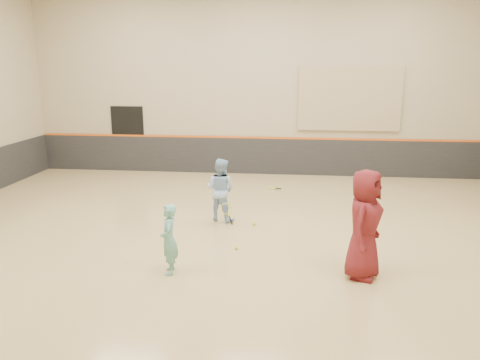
# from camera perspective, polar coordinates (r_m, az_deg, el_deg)

# --- Properties ---
(room) EXTENTS (15.04, 12.04, 6.22)m
(room) POSITION_cam_1_polar(r_m,az_deg,el_deg) (9.68, 0.15, -2.51)
(room) COLOR tan
(room) RESTS_ON ground
(wainscot_back) EXTENTS (14.90, 0.04, 1.20)m
(wainscot_back) POSITION_cam_1_polar(r_m,az_deg,el_deg) (15.52, 2.50, 2.92)
(wainscot_back) COLOR #232326
(wainscot_back) RESTS_ON floor
(accent_stripe) EXTENTS (14.90, 0.03, 0.06)m
(accent_stripe) POSITION_cam_1_polar(r_m,az_deg,el_deg) (15.40, 2.52, 5.18)
(accent_stripe) COLOR #D85914
(accent_stripe) RESTS_ON wall_back
(acoustic_panel) EXTENTS (3.20, 0.08, 2.00)m
(acoustic_panel) POSITION_cam_1_polar(r_m,az_deg,el_deg) (15.33, 13.23, 9.60)
(acoustic_panel) COLOR tan
(acoustic_panel) RESTS_ON wall_back
(doorway) EXTENTS (1.10, 0.05, 2.20)m
(doorway) POSITION_cam_1_polar(r_m,az_deg,el_deg) (16.36, -13.47, 4.90)
(doorway) COLOR black
(doorway) RESTS_ON floor
(girl) EXTENTS (0.38, 0.50, 1.25)m
(girl) POSITION_cam_1_polar(r_m,az_deg,el_deg) (8.20, -8.65, -7.16)
(girl) COLOR #65B0A5
(girl) RESTS_ON floor
(instructor) EXTENTS (0.86, 0.77, 1.47)m
(instructor) POSITION_cam_1_polar(r_m,az_deg,el_deg) (10.83, -2.39, -1.18)
(instructor) COLOR #9CC4F2
(instructor) RESTS_ON floor
(young_man) EXTENTS (0.92, 1.09, 1.89)m
(young_man) POSITION_cam_1_polar(r_m,az_deg,el_deg) (8.14, 14.93, -5.24)
(young_man) COLOR maroon
(young_man) RESTS_ON floor
(held_racket) EXTENTS (0.38, 0.38, 0.53)m
(held_racket) POSITION_cam_1_polar(r_m,az_deg,el_deg) (10.51, -1.68, -3.55)
(held_racket) COLOR gold
(held_racket) RESTS_ON instructor
(spare_racket) EXTENTS (0.67, 0.67, 0.14)m
(spare_racket) POSITION_cam_1_polar(r_m,az_deg,el_deg) (13.77, 3.90, -0.78)
(spare_racket) COLOR #A6CB2C
(spare_racket) RESTS_ON floor
(ball_under_racket) EXTENTS (0.07, 0.07, 0.07)m
(ball_under_racket) POSITION_cam_1_polar(r_m,az_deg,el_deg) (9.31, -0.45, -8.27)
(ball_under_racket) COLOR yellow
(ball_under_racket) RESTS_ON floor
(ball_in_hand) EXTENTS (0.07, 0.07, 0.07)m
(ball_in_hand) POSITION_cam_1_polar(r_m,az_deg,el_deg) (7.90, 16.29, -4.34)
(ball_in_hand) COLOR gold
(ball_in_hand) RESTS_ON young_man
(ball_beside_spare) EXTENTS (0.07, 0.07, 0.07)m
(ball_beside_spare) POSITION_cam_1_polar(r_m,az_deg,el_deg) (10.67, 1.76, -5.34)
(ball_beside_spare) COLOR #C3E635
(ball_beside_spare) RESTS_ON floor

